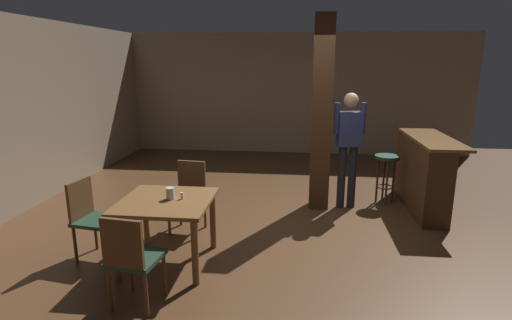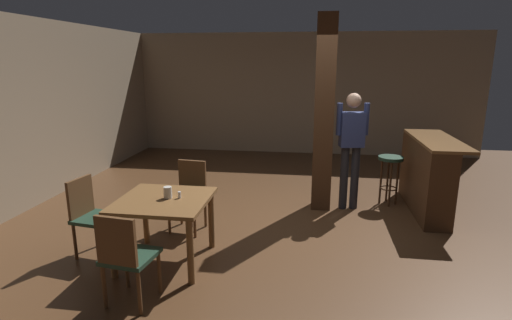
{
  "view_description": "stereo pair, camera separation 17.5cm",
  "coord_description": "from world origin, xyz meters",
  "px_view_note": "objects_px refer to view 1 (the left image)",
  "views": [
    {
      "loc": [
        0.05,
        -5.05,
        2.16
      ],
      "look_at": [
        -0.49,
        -0.14,
        0.93
      ],
      "focal_mm": 28.0,
      "sensor_mm": 36.0,
      "label": 1
    },
    {
      "loc": [
        0.22,
        -5.02,
        2.16
      ],
      "look_at": [
        -0.49,
        -0.14,
        0.93
      ],
      "focal_mm": 28.0,
      "sensor_mm": 36.0,
      "label": 2
    }
  ],
  "objects_px": {
    "chair_west": "(91,215)",
    "bar_stool_near": "(386,167)",
    "chair_north": "(189,193)",
    "standing_person": "(349,142)",
    "napkin_cup": "(170,193)",
    "dining_table": "(167,210)",
    "salt_shaker": "(182,196)",
    "chair_south": "(131,257)",
    "bar_counter": "(422,173)"
  },
  "relations": [
    {
      "from": "napkin_cup",
      "to": "dining_table",
      "type": "bearing_deg",
      "value": -149.23
    },
    {
      "from": "chair_west",
      "to": "bar_stool_near",
      "type": "bearing_deg",
      "value": 31.42
    },
    {
      "from": "chair_north",
      "to": "standing_person",
      "type": "bearing_deg",
      "value": 26.56
    },
    {
      "from": "salt_shaker",
      "to": "chair_west",
      "type": "bearing_deg",
      "value": -179.4
    },
    {
      "from": "dining_table",
      "to": "napkin_cup",
      "type": "bearing_deg",
      "value": 30.77
    },
    {
      "from": "salt_shaker",
      "to": "bar_stool_near",
      "type": "xyz_separation_m",
      "value": [
        2.57,
        2.2,
        -0.19
      ]
    },
    {
      "from": "chair_north",
      "to": "napkin_cup",
      "type": "xyz_separation_m",
      "value": [
        0.05,
        -0.88,
        0.29
      ]
    },
    {
      "from": "bar_counter",
      "to": "dining_table",
      "type": "bearing_deg",
      "value": -147.57
    },
    {
      "from": "dining_table",
      "to": "bar_counter",
      "type": "bearing_deg",
      "value": 32.43
    },
    {
      "from": "dining_table",
      "to": "bar_counter",
      "type": "height_order",
      "value": "bar_counter"
    },
    {
      "from": "bar_stool_near",
      "to": "standing_person",
      "type": "bearing_deg",
      "value": -156.16
    },
    {
      "from": "dining_table",
      "to": "standing_person",
      "type": "distance_m",
      "value": 2.91
    },
    {
      "from": "dining_table",
      "to": "standing_person",
      "type": "relative_size",
      "value": 0.55
    },
    {
      "from": "bar_stool_near",
      "to": "salt_shaker",
      "type": "bearing_deg",
      "value": -139.48
    },
    {
      "from": "dining_table",
      "to": "bar_stool_near",
      "type": "bearing_deg",
      "value": 39.29
    },
    {
      "from": "chair_west",
      "to": "salt_shaker",
      "type": "xyz_separation_m",
      "value": [
        1.04,
        0.01,
        0.26
      ]
    },
    {
      "from": "dining_table",
      "to": "salt_shaker",
      "type": "relative_size",
      "value": 13.35
    },
    {
      "from": "napkin_cup",
      "to": "salt_shaker",
      "type": "height_order",
      "value": "napkin_cup"
    },
    {
      "from": "standing_person",
      "to": "bar_counter",
      "type": "height_order",
      "value": "standing_person"
    },
    {
      "from": "chair_north",
      "to": "napkin_cup",
      "type": "bearing_deg",
      "value": -86.62
    },
    {
      "from": "chair_west",
      "to": "chair_south",
      "type": "bearing_deg",
      "value": -46.25
    },
    {
      "from": "standing_person",
      "to": "chair_north",
      "type": "bearing_deg",
      "value": -153.44
    },
    {
      "from": "napkin_cup",
      "to": "bar_counter",
      "type": "bearing_deg",
      "value": 32.45
    },
    {
      "from": "standing_person",
      "to": "bar_stool_near",
      "type": "height_order",
      "value": "standing_person"
    },
    {
      "from": "chair_west",
      "to": "standing_person",
      "type": "distance_m",
      "value": 3.6
    },
    {
      "from": "chair_west",
      "to": "bar_stool_near",
      "type": "height_order",
      "value": "chair_west"
    },
    {
      "from": "chair_north",
      "to": "salt_shaker",
      "type": "distance_m",
      "value": 0.92
    },
    {
      "from": "bar_stool_near",
      "to": "napkin_cup",
      "type": "bearing_deg",
      "value": -140.59
    },
    {
      "from": "chair_north",
      "to": "napkin_cup",
      "type": "distance_m",
      "value": 0.92
    },
    {
      "from": "chair_west",
      "to": "bar_stool_near",
      "type": "relative_size",
      "value": 1.18
    },
    {
      "from": "chair_south",
      "to": "standing_person",
      "type": "xyz_separation_m",
      "value": [
        2.15,
        2.81,
        0.5
      ]
    },
    {
      "from": "chair_north",
      "to": "standing_person",
      "type": "relative_size",
      "value": 0.52
    },
    {
      "from": "dining_table",
      "to": "chair_south",
      "type": "relative_size",
      "value": 1.07
    },
    {
      "from": "chair_north",
      "to": "standing_person",
      "type": "distance_m",
      "value": 2.42
    },
    {
      "from": "napkin_cup",
      "to": "bar_stool_near",
      "type": "xyz_separation_m",
      "value": [
        2.69,
        2.21,
        -0.22
      ]
    },
    {
      "from": "napkin_cup",
      "to": "chair_north",
      "type": "bearing_deg",
      "value": 93.38
    },
    {
      "from": "chair_north",
      "to": "bar_stool_near",
      "type": "xyz_separation_m",
      "value": [
        2.75,
        1.34,
        0.07
      ]
    },
    {
      "from": "chair_west",
      "to": "napkin_cup",
      "type": "bearing_deg",
      "value": -0.36
    },
    {
      "from": "dining_table",
      "to": "bar_stool_near",
      "type": "relative_size",
      "value": 1.26
    },
    {
      "from": "salt_shaker",
      "to": "standing_person",
      "type": "relative_size",
      "value": 0.04
    },
    {
      "from": "bar_counter",
      "to": "chair_north",
      "type": "bearing_deg",
      "value": -160.56
    },
    {
      "from": "chair_north",
      "to": "bar_stool_near",
      "type": "bearing_deg",
      "value": 25.95
    },
    {
      "from": "napkin_cup",
      "to": "chair_south",
      "type": "bearing_deg",
      "value": -95.28
    },
    {
      "from": "chair_west",
      "to": "standing_person",
      "type": "relative_size",
      "value": 0.52
    },
    {
      "from": "chair_west",
      "to": "chair_north",
      "type": "distance_m",
      "value": 1.23
    },
    {
      "from": "chair_south",
      "to": "bar_stool_near",
      "type": "distance_m",
      "value": 4.15
    },
    {
      "from": "napkin_cup",
      "to": "bar_stool_near",
      "type": "height_order",
      "value": "napkin_cup"
    },
    {
      "from": "napkin_cup",
      "to": "bar_counter",
      "type": "distance_m",
      "value": 3.76
    },
    {
      "from": "napkin_cup",
      "to": "chair_west",
      "type": "bearing_deg",
      "value": 179.64
    },
    {
      "from": "bar_counter",
      "to": "napkin_cup",
      "type": "bearing_deg",
      "value": -147.55
    }
  ]
}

